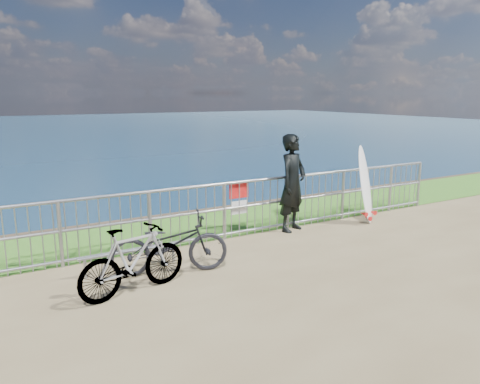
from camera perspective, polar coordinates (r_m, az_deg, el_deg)
grass_strip at (r=10.31m, az=-2.31°, el=-3.67°), size 120.00×120.00×0.00m
railing at (r=9.25m, az=0.92°, el=-1.85°), size 10.06×0.10×1.13m
surfer at (r=9.57m, az=6.44°, el=1.10°), size 0.86×0.73×1.99m
surfboard at (r=10.47m, az=15.07°, el=0.54°), size 0.56×0.53×1.71m
bicycle_near at (r=7.42m, az=-8.60°, el=-6.29°), size 1.93×1.10×0.96m
bicycle_far at (r=6.78m, az=-12.90°, el=-8.09°), size 1.71×0.80×0.99m
bike_rack at (r=7.73m, az=-13.17°, el=-7.28°), size 1.64×0.05×0.34m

